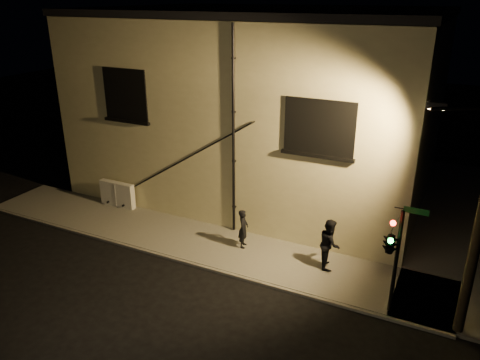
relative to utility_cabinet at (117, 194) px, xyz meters
The scene contains 8 objects.
ground 8.26m from the utility_cabinet, 19.15° to the right, with size 90.00×90.00×0.00m, color black.
sidewalk 9.18m from the utility_cabinet, 10.63° to the left, with size 21.00×16.00×0.12m.
building 8.72m from the utility_cabinet, 52.81° to the left, with size 16.20×12.23×8.80m.
utility_cabinet is the anchor object (origin of this frame).
pedestrian_a 6.98m from the utility_cabinet, ahead, with size 0.57×0.38×1.57m, color black.
pedestrian_b 10.37m from the utility_cabinet, ahead, with size 0.91×0.71×1.88m, color black.
traffic_signal 12.97m from the utility_cabinet, 11.25° to the right, with size 1.22×2.11×3.61m.
streetlamp_pole 15.20m from the utility_cabinet, ahead, with size 2.02×1.39×7.09m.
Camera 1 is at (6.16, -12.72, 9.41)m, focal length 35.00 mm.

